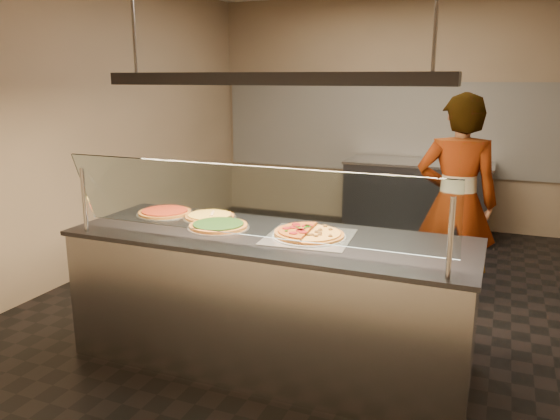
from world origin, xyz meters
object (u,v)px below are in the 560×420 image
at_px(heat_lamp_housing, 269,79).
at_px(perforated_tray, 309,236).
at_px(pizza_spinach, 219,225).
at_px(pizza_tomato, 165,212).
at_px(pizza_cheese, 210,216).
at_px(worker, 456,203).
at_px(pizza_spatula, 217,215).
at_px(sneeze_guard, 246,202).
at_px(half_pizza_sausage, 325,235).
at_px(serving_counter, 270,299).
at_px(prep_table, 417,198).
at_px(half_pizza_pepperoni, 294,230).

bearing_deg(heat_lamp_housing, perforated_tray, 9.64).
xyz_separation_m(perforated_tray, pizza_spinach, (-0.67, -0.02, 0.01)).
bearing_deg(pizza_tomato, pizza_cheese, 2.46).
bearing_deg(worker, pizza_spatula, 32.99).
distance_m(sneeze_guard, half_pizza_sausage, 0.61).
xyz_separation_m(pizza_spinach, pizza_tomato, (-0.58, 0.20, -0.00)).
xyz_separation_m(serving_counter, half_pizza_sausage, (0.38, 0.05, 0.49)).
relative_size(sneeze_guard, prep_table, 1.38).
xyz_separation_m(perforated_tray, pizza_tomato, (-1.25, 0.18, 0.01)).
bearing_deg(pizza_tomato, heat_lamp_housing, -13.15).
relative_size(sneeze_guard, half_pizza_sausage, 5.24).
bearing_deg(half_pizza_pepperoni, pizza_cheese, 165.06).
relative_size(half_pizza_sausage, pizza_spatula, 1.92).
distance_m(serving_counter, pizza_spatula, 0.76).
xyz_separation_m(half_pizza_sausage, pizza_spinach, (-0.78, -0.02, -0.01)).
height_order(perforated_tray, prep_table, perforated_tray).
bearing_deg(serving_counter, pizza_spatula, 156.44).
xyz_separation_m(serving_counter, pizza_cheese, (-0.59, 0.25, 0.48)).
relative_size(half_pizza_pepperoni, pizza_spinach, 1.08).
distance_m(half_pizza_pepperoni, pizza_cheese, 0.78).
bearing_deg(sneeze_guard, prep_table, 83.81).
distance_m(half_pizza_pepperoni, worker, 1.72).
bearing_deg(worker, sneeze_guard, 54.24).
bearing_deg(worker, half_pizza_pepperoni, 52.23).
distance_m(pizza_tomato, pizza_spatula, 0.46).
bearing_deg(half_pizza_sausage, pizza_spatula, 168.57).
bearing_deg(heat_lamp_housing, pizza_spatula, 156.44).
bearing_deg(worker, heat_lamp_housing, 48.87).
relative_size(pizza_tomato, worker, 0.23).
relative_size(sneeze_guard, pizza_spinach, 5.68).
bearing_deg(pizza_spatula, worker, 38.46).
xyz_separation_m(half_pizza_pepperoni, heat_lamp_housing, (-0.16, -0.05, 0.99)).
distance_m(half_pizza_sausage, pizza_tomato, 1.37).
xyz_separation_m(prep_table, heat_lamp_housing, (-0.44, -3.71, 1.48)).
bearing_deg(prep_table, pizza_cheese, -106.59).
bearing_deg(worker, pizza_tomato, 26.26).
relative_size(pizza_spinach, pizza_cheese, 1.10).
distance_m(serving_counter, prep_table, 3.73).
xyz_separation_m(serving_counter, pizza_tomato, (-0.98, 0.23, 0.48)).
height_order(prep_table, heat_lamp_housing, heat_lamp_housing).
height_order(perforated_tray, half_pizza_sausage, half_pizza_sausage).
xyz_separation_m(sneeze_guard, worker, (1.08, 1.84, -0.30)).
bearing_deg(pizza_spatula, half_pizza_sausage, -11.43).
distance_m(sneeze_guard, perforated_tray, 0.55).
bearing_deg(prep_table, half_pizza_sausage, -90.96).
height_order(half_pizza_sausage, prep_table, half_pizza_sausage).
relative_size(pizza_spinach, worker, 0.24).
height_order(pizza_spinach, prep_table, pizza_spinach).
bearing_deg(pizza_tomato, pizza_spinach, -19.06).
bearing_deg(sneeze_guard, perforated_tray, 55.49).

